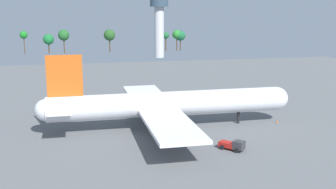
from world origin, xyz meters
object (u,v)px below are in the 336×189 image
at_px(safety_cone_nose, 277,122).
at_px(maintenance_van, 233,145).
at_px(cargo_airplane, 167,104).
at_px(pushback_tractor, 51,110).
at_px(control_tower, 159,23).

bearing_deg(safety_cone_nose, maintenance_van, -137.55).
distance_m(cargo_airplane, safety_cone_nose, 28.89).
height_order(pushback_tractor, control_tower, control_tower).
bearing_deg(cargo_airplane, control_tower, 79.26).
distance_m(pushback_tractor, control_tower, 135.67).
bearing_deg(maintenance_van, control_tower, 83.92).
relative_size(maintenance_van, safety_cone_nose, 8.18).
distance_m(pushback_tractor, safety_cone_nose, 60.11).
bearing_deg(safety_cone_nose, cargo_airplane, 176.21).
xyz_separation_m(safety_cone_nose, control_tower, (-1.42, 143.55, 19.48)).
xyz_separation_m(maintenance_van, safety_cone_nose, (18.50, 16.92, -0.81)).
relative_size(maintenance_van, pushback_tractor, 1.11).
distance_m(maintenance_van, safety_cone_nose, 25.09).
relative_size(cargo_airplane, maintenance_van, 11.79).
height_order(pushback_tractor, safety_cone_nose, pushback_tractor).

